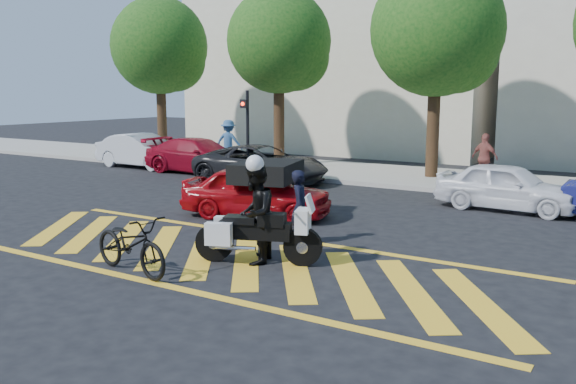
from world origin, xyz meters
The scene contains 19 objects.
ground centered at (0.00, 0.00, 0.00)m, with size 90.00×90.00×0.00m, color black.
sidewalk centered at (0.00, 12.00, 0.07)m, with size 60.00×5.00×0.15m, color #9E998E.
crosswalk centered at (-0.04, 0.00, 0.00)m, with size 12.33×4.00×0.01m.
building_left centered at (-8.00, 21.00, 5.00)m, with size 16.00×8.00×10.00m, color beige.
tree_far_left centered at (-12.87, 12.06, 5.05)m, with size 4.40×4.40×7.41m.
tree_left centered at (-6.37, 12.06, 4.99)m, with size 4.20×4.20×7.26m.
tree_center centered at (0.13, 12.06, 5.10)m, with size 4.60×4.60×7.56m.
signal_pole centered at (-6.50, 9.74, 1.92)m, with size 0.28×0.43×3.20m.
officer_bike centered at (0.65, 1.74, 0.78)m, with size 0.57×0.38×1.57m, color black.
bicycle centered at (-0.79, -1.69, 0.53)m, with size 0.71×2.02×1.06m, color black.
police_motorcycle centered at (0.73, 0.00, 0.58)m, with size 2.32×1.25×1.07m.
officer_moto centered at (0.71, 0.01, 0.94)m, with size 0.92×0.71×1.89m, color black.
red_convertible centered at (-1.69, 3.50, 0.65)m, with size 1.54×3.83×1.30m, color #A5070E.
parked_far_left centered at (-11.50, 9.20, 0.70)m, with size 1.48×4.26×1.40m, color #B5B9BE.
parked_left centered at (-8.39, 9.20, 0.67)m, with size 1.89×4.65×1.35m, color maroon.
parked_mid_left centered at (-4.87, 8.32, 0.66)m, with size 2.19×4.76×1.32m, color black.
parked_mid_right centered at (3.56, 7.80, 0.65)m, with size 1.52×3.79×1.29m, color white.
pedestrian_left centered at (-8.59, 11.32, 1.06)m, with size 1.18×0.68×1.83m, color #335D8E.
pedestrian_right centered at (1.94, 11.66, 0.97)m, with size 0.96×0.40×1.64m, color #9F5248.
Camera 1 is at (7.11, -9.08, 3.23)m, focal length 38.00 mm.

